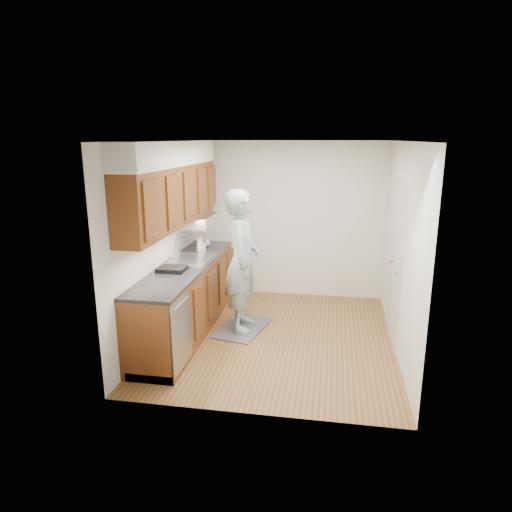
{
  "coord_description": "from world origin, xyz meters",
  "views": [
    {
      "loc": [
        0.67,
        -5.5,
        2.54
      ],
      "look_at": [
        -0.3,
        0.25,
        1.02
      ],
      "focal_mm": 32.0,
      "sensor_mm": 36.0,
      "label": 1
    }
  ],
  "objects": [
    {
      "name": "wall_left",
      "position": [
        -1.5,
        0.0,
        1.25
      ],
      "size": [
        0.02,
        3.5,
        2.5
      ],
      "primitive_type": "cube",
      "color": "silver",
      "rests_on": "floor"
    },
    {
      "name": "soap_bottle_a",
      "position": [
        -1.19,
        0.66,
        1.07
      ],
      "size": [
        0.13,
        0.13,
        0.26
      ],
      "primitive_type": "imported",
      "rotation": [
        0.0,
        0.0,
        0.34
      ],
      "color": "silver",
      "rests_on": "counter"
    },
    {
      "name": "floor_mat",
      "position": [
        -0.48,
        0.21,
        0.01
      ],
      "size": [
        0.74,
        1.04,
        0.02
      ],
      "primitive_type": "cube",
      "rotation": [
        0.0,
        0.0,
        -0.22
      ],
      "color": "#5B5B5D",
      "rests_on": "floor"
    },
    {
      "name": "counter",
      "position": [
        -1.2,
        -0.0,
        0.49
      ],
      "size": [
        0.64,
        2.8,
        1.3
      ],
      "color": "brown",
      "rests_on": "floor"
    },
    {
      "name": "wall_right",
      "position": [
        1.5,
        0.0,
        1.25
      ],
      "size": [
        0.02,
        3.5,
        2.5
      ],
      "primitive_type": "cube",
      "color": "silver",
      "rests_on": "floor"
    },
    {
      "name": "wall_back",
      "position": [
        0.0,
        1.75,
        1.25
      ],
      "size": [
        3.0,
        0.02,
        2.5
      ],
      "primitive_type": "cube",
      "color": "silver",
      "rests_on": "floor"
    },
    {
      "name": "upper_cabinets",
      "position": [
        -1.33,
        0.05,
        1.95
      ],
      "size": [
        0.47,
        2.8,
        1.21
      ],
      "color": "brown",
      "rests_on": "wall_left"
    },
    {
      "name": "person",
      "position": [
        -0.48,
        0.21,
        1.09
      ],
      "size": [
        0.59,
        0.81,
        2.14
      ],
      "primitive_type": "imported",
      "rotation": [
        0.0,
        0.0,
        1.69
      ],
      "color": "#8DA5AC",
      "rests_on": "floor_mat"
    },
    {
      "name": "closet_door",
      "position": [
        1.49,
        0.3,
        1.02
      ],
      "size": [
        0.02,
        1.22,
        2.05
      ],
      "primitive_type": "cube",
      "color": "silver",
      "rests_on": "wall_right"
    },
    {
      "name": "soap_bottle_b",
      "position": [
        -1.17,
        0.68,
        1.03
      ],
      "size": [
        0.11,
        0.11,
        0.19
      ],
      "primitive_type": "imported",
      "rotation": [
        0.0,
        0.0,
        -0.48
      ],
      "color": "silver",
      "rests_on": "counter"
    },
    {
      "name": "dish_rack",
      "position": [
        -1.26,
        -0.33,
        0.97
      ],
      "size": [
        0.34,
        0.28,
        0.05
      ],
      "primitive_type": "cube",
      "rotation": [
        0.0,
        0.0,
        -0.01
      ],
      "color": "black",
      "rests_on": "counter"
    },
    {
      "name": "soap_bottle_c",
      "position": [
        -1.2,
        1.03,
        1.02
      ],
      "size": [
        0.16,
        0.16,
        0.15
      ],
      "primitive_type": "imported",
      "rotation": [
        0.0,
        0.0,
        0.61
      ],
      "color": "silver",
      "rests_on": "counter"
    },
    {
      "name": "floor",
      "position": [
        0.0,
        0.0,
        0.0
      ],
      "size": [
        3.5,
        3.5,
        0.0
      ],
      "primitive_type": "plane",
      "color": "brown",
      "rests_on": "ground"
    },
    {
      "name": "ceiling",
      "position": [
        0.0,
        0.0,
        2.5
      ],
      "size": [
        3.5,
        3.5,
        0.0
      ],
      "primitive_type": "plane",
      "rotation": [
        3.14,
        0.0,
        0.0
      ],
      "color": "white",
      "rests_on": "wall_left"
    }
  ]
}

